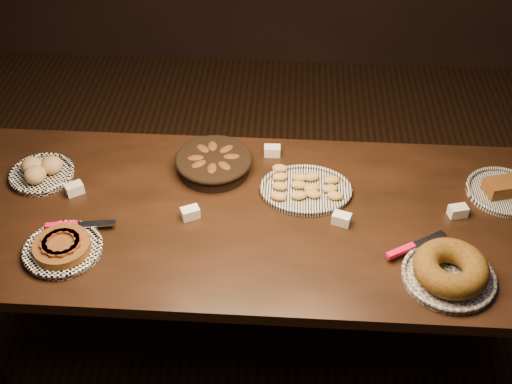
# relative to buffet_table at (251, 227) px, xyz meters

# --- Properties ---
(ground) EXTENTS (5.00, 5.00, 0.00)m
(ground) POSITION_rel_buffet_table_xyz_m (0.00, 0.00, -0.68)
(ground) COLOR black
(ground) RESTS_ON ground
(buffet_table) EXTENTS (2.40, 1.00, 0.75)m
(buffet_table) POSITION_rel_buffet_table_xyz_m (0.00, 0.00, 0.00)
(buffet_table) COLOR black
(buffet_table) RESTS_ON ground
(apple_tart_plate) EXTENTS (0.32, 0.30, 0.06)m
(apple_tart_plate) POSITION_rel_buffet_table_xyz_m (-0.68, -0.25, 0.10)
(apple_tart_plate) COLOR white
(apple_tart_plate) RESTS_ON buffet_table
(madeleine_platter) EXTENTS (0.37, 0.30, 0.04)m
(madeleine_platter) POSITION_rel_buffet_table_xyz_m (0.21, 0.14, 0.09)
(madeleine_platter) COLOR black
(madeleine_platter) RESTS_ON buffet_table
(bundt_cake_plate) EXTENTS (0.38, 0.39, 0.10)m
(bundt_cake_plate) POSITION_rel_buffet_table_xyz_m (0.72, -0.30, 0.12)
(bundt_cake_plate) COLOR black
(bundt_cake_plate) RESTS_ON buffet_table
(croissant_basket) EXTENTS (0.37, 0.37, 0.08)m
(croissant_basket) POSITION_rel_buffet_table_xyz_m (-0.17, 0.26, 0.12)
(croissant_basket) COLOR black
(croissant_basket) RESTS_ON buffet_table
(bread_roll_plate) EXTENTS (0.27, 0.27, 0.08)m
(bread_roll_plate) POSITION_rel_buffet_table_xyz_m (-0.89, 0.17, 0.10)
(bread_roll_plate) COLOR white
(bread_roll_plate) RESTS_ON buffet_table
(loaf_plate) EXTENTS (0.30, 0.30, 0.07)m
(loaf_plate) POSITION_rel_buffet_table_xyz_m (1.02, 0.18, 0.09)
(loaf_plate) COLOR black
(loaf_plate) RESTS_ON buffet_table
(tent_cards) EXTENTS (1.62, 0.47, 0.04)m
(tent_cards) POSITION_rel_buffet_table_xyz_m (0.05, 0.09, 0.10)
(tent_cards) COLOR white
(tent_cards) RESTS_ON buffet_table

